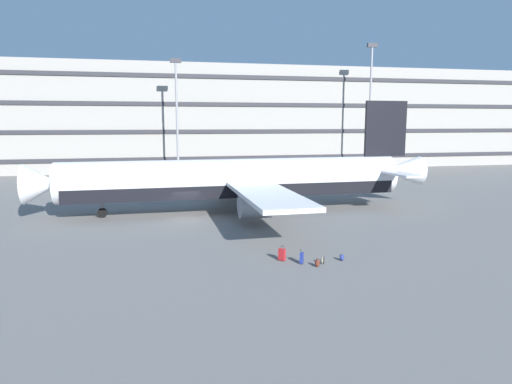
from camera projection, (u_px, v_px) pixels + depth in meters
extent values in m
plane|color=slate|center=(187.00, 218.00, 42.48)|extent=(600.00, 600.00, 0.00)
cube|color=gray|center=(170.00, 118.00, 89.52)|extent=(146.04, 20.29, 19.33)
cube|color=#2D2D33|center=(173.00, 159.00, 80.74)|extent=(144.58, 0.24, 0.70)
cube|color=#2D2D33|center=(172.00, 132.00, 79.99)|extent=(144.58, 0.24, 0.70)
cube|color=#2D2D33|center=(171.00, 104.00, 79.25)|extent=(144.58, 0.24, 0.70)
cube|color=#2D2D33|center=(170.00, 75.00, 78.51)|extent=(144.58, 0.24, 0.70)
cylinder|color=silver|center=(235.00, 178.00, 45.26)|extent=(33.86, 4.48, 3.89)
cube|color=black|center=(236.00, 189.00, 45.42)|extent=(32.51, 4.38, 1.25)
cone|color=silver|center=(42.00, 184.00, 41.22)|extent=(3.18, 3.75, 3.70)
cone|color=silver|center=(400.00, 171.00, 49.32)|extent=(4.73, 3.20, 3.11)
cube|color=black|center=(386.00, 129.00, 48.17)|extent=(4.68, 0.44, 5.84)
cube|color=silver|center=(399.00, 173.00, 45.20)|extent=(1.90, 5.87, 0.20)
cube|color=silver|center=(365.00, 166.00, 52.32)|extent=(1.90, 5.87, 0.20)
cube|color=silver|center=(268.00, 195.00, 36.82)|extent=(4.65, 14.27, 0.36)
cube|color=silver|center=(230.00, 171.00, 54.23)|extent=(4.65, 14.27, 0.36)
cylinder|color=#9E9EA3|center=(255.00, 206.00, 39.38)|extent=(2.82, 2.19, 2.14)
cylinder|color=#9E9EA3|center=(229.00, 186.00, 51.87)|extent=(2.82, 2.19, 2.14)
cylinder|color=black|center=(102.00, 213.00, 42.82)|extent=(0.91, 0.37, 0.90)
cylinder|color=slate|center=(102.00, 205.00, 42.71)|extent=(0.20, 0.20, 1.43)
cylinder|color=black|center=(252.00, 209.00, 44.42)|extent=(0.91, 0.37, 0.90)
cylinder|color=slate|center=(252.00, 202.00, 44.31)|extent=(0.20, 0.20, 1.43)
cylinder|color=black|center=(245.00, 204.00, 47.60)|extent=(0.91, 0.37, 0.90)
cylinder|color=slate|center=(245.00, 197.00, 47.49)|extent=(0.20, 0.20, 1.43)
cylinder|color=gray|center=(177.00, 121.00, 73.21)|extent=(0.36, 0.36, 18.23)
cube|color=#333338|center=(176.00, 61.00, 71.76)|extent=(1.80, 0.50, 0.70)
cylinder|color=gray|center=(370.00, 111.00, 79.95)|extent=(0.36, 0.36, 21.72)
cube|color=#333338|center=(372.00, 45.00, 78.23)|extent=(1.80, 0.50, 0.70)
cube|color=navy|center=(302.00, 258.00, 28.84)|extent=(0.36, 0.41, 0.68)
cylinder|color=#333338|center=(301.00, 251.00, 28.89)|extent=(0.02, 0.02, 0.19)
cylinder|color=#333338|center=(301.00, 251.00, 28.70)|extent=(0.02, 0.02, 0.19)
cube|color=black|center=(301.00, 250.00, 28.78)|extent=(0.12, 0.18, 0.02)
cylinder|color=black|center=(303.00, 263.00, 29.01)|extent=(0.05, 0.04, 0.05)
cylinder|color=black|center=(302.00, 264.00, 28.74)|extent=(0.05, 0.04, 0.05)
cylinder|color=black|center=(301.00, 263.00, 29.06)|extent=(0.05, 0.04, 0.05)
cylinder|color=black|center=(300.00, 264.00, 28.79)|extent=(0.05, 0.04, 0.05)
cube|color=#B21E23|center=(282.00, 254.00, 29.48)|extent=(0.50, 0.49, 0.75)
cylinder|color=#333338|center=(284.00, 248.00, 29.42)|extent=(0.02, 0.02, 0.16)
cylinder|color=#333338|center=(281.00, 247.00, 29.54)|extent=(0.02, 0.02, 0.16)
cube|color=black|center=(283.00, 246.00, 29.47)|extent=(0.19, 0.18, 0.02)
cylinder|color=black|center=(284.00, 261.00, 29.37)|extent=(0.05, 0.05, 0.05)
cylinder|color=black|center=(279.00, 260.00, 29.54)|extent=(0.05, 0.05, 0.05)
cylinder|color=black|center=(285.00, 260.00, 29.54)|extent=(0.05, 0.05, 0.05)
cylinder|color=black|center=(280.00, 259.00, 29.72)|extent=(0.05, 0.05, 0.05)
ellipsoid|color=#592619|center=(317.00, 263.00, 28.26)|extent=(0.39, 0.37, 0.50)
ellipsoid|color=#592619|center=(317.00, 265.00, 28.16)|extent=(0.24, 0.21, 0.22)
torus|color=black|center=(317.00, 259.00, 28.25)|extent=(0.08, 0.05, 0.08)
cube|color=black|center=(319.00, 263.00, 28.34)|extent=(0.04, 0.04, 0.42)
cube|color=black|center=(316.00, 262.00, 28.39)|extent=(0.04, 0.04, 0.42)
ellipsoid|color=navy|center=(342.00, 258.00, 29.49)|extent=(0.33, 0.26, 0.43)
ellipsoid|color=navy|center=(343.00, 259.00, 29.41)|extent=(0.23, 0.13, 0.19)
torus|color=black|center=(342.00, 254.00, 29.49)|extent=(0.08, 0.02, 0.08)
cube|color=black|center=(342.00, 257.00, 29.61)|extent=(0.04, 0.03, 0.36)
cube|color=black|center=(340.00, 257.00, 29.56)|extent=(0.04, 0.03, 0.36)
ellipsoid|color=gray|center=(322.00, 260.00, 28.83)|extent=(0.35, 0.37, 0.49)
ellipsoid|color=gray|center=(321.00, 261.00, 28.87)|extent=(0.20, 0.23, 0.22)
torus|color=black|center=(323.00, 256.00, 28.78)|extent=(0.06, 0.07, 0.08)
cube|color=black|center=(323.00, 261.00, 28.71)|extent=(0.04, 0.04, 0.42)
cube|color=black|center=(324.00, 260.00, 28.87)|extent=(0.04, 0.04, 0.42)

